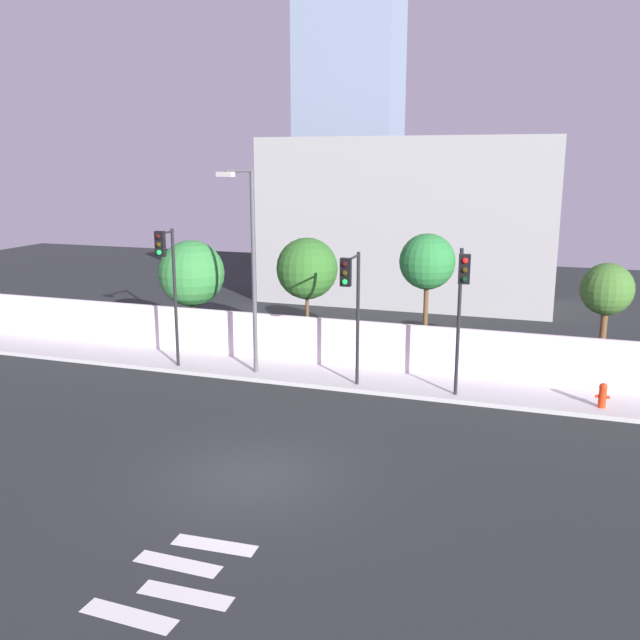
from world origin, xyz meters
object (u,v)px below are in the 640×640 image
Objects in this scene: fire_hydrant at (603,394)px; roadside_tree_midright at (427,262)px; roadside_tree_rightmost at (607,291)px; traffic_light_center at (351,293)px; roadside_tree_midleft at (307,269)px; traffic_light_left at (167,270)px; street_lamp_curbside at (250,257)px; roadside_tree_leftmost at (191,273)px; traffic_light_right at (462,293)px.

fire_hydrant is 7.65m from roadside_tree_midright.
roadside_tree_rightmost is (6.22, -0.00, -0.69)m from roadside_tree_midright.
traffic_light_center is 4.87m from roadside_tree_midleft.
fire_hydrant is at bearing 2.70° from traffic_light_left.
roadside_tree_midleft is (4.11, 3.52, -0.27)m from traffic_light_left.
roadside_tree_rightmost is at bearing 25.88° from traffic_light_center.
traffic_light_center is 0.63× the size of street_lamp_curbside.
fire_hydrant is 3.99m from roadside_tree_rightmost.
roadside_tree_leftmost is (-16.01, 2.81, 2.60)m from fire_hydrant.
traffic_light_left is at bearing -74.06° from roadside_tree_leftmost.
traffic_light_left is 1.14× the size of roadside_tree_leftmost.
street_lamp_curbside is 12.39m from roadside_tree_rightmost.
roadside_tree_leftmost is (-11.60, 3.79, -0.54)m from traffic_light_right.
roadside_tree_midright is at bearing 21.74° from traffic_light_left.
roadside_tree_rightmost is at bearing -0.00° from roadside_tree_midright.
roadside_tree_midright is at bearing 0.00° from roadside_tree_midleft.
roadside_tree_leftmost is 0.88× the size of roadside_tree_midright.
street_lamp_curbside is at bearing -165.79° from roadside_tree_rightmost.
traffic_light_left reaches higher than roadside_tree_rightmost.
roadside_tree_midleft is at bearing 149.69° from traffic_light_right.
fire_hydrant is 16.47m from roadside_tree_leftmost.
street_lamp_curbside is 1.51× the size of roadside_tree_midleft.
roadside_tree_leftmost is 1.05× the size of roadside_tree_rightmost.
street_lamp_curbside is at bearing -152.22° from roadside_tree_midright.
traffic_light_left is 9.50m from roadside_tree_midright.
roadside_tree_midright reaches higher than fire_hydrant.
traffic_light_left is 6.47× the size of fire_hydrant.
roadside_tree_rightmost is at bearing 89.28° from fire_hydrant.
traffic_light_right is 1.01× the size of roadside_tree_midleft.
traffic_light_right is at bearing 1.43° from traffic_light_center.
traffic_light_center is 8.95m from roadside_tree_leftmost.
traffic_light_right is at bearing -64.98° from roadside_tree_midright.
street_lamp_curbside is (-3.98, 0.85, 0.87)m from traffic_light_center.
roadside_tree_midleft reaches higher than traffic_light_center.
traffic_light_left is 3.15m from street_lamp_curbside.
roadside_tree_midright is at bearing 180.00° from roadside_tree_rightmost.
traffic_light_left reaches higher than roadside_tree_leftmost.
traffic_light_center is at bearing -114.62° from roadside_tree_midright.
street_lamp_curbside is 6.52m from roadside_tree_midright.
roadside_tree_leftmost is 16.05m from roadside_tree_rightmost.
roadside_tree_midleft is at bearing 180.00° from roadside_tree_rightmost.
traffic_light_right is (3.55, 0.09, 0.17)m from traffic_light_center.
roadside_tree_midleft is (1.04, 3.03, -0.79)m from street_lamp_curbside.
traffic_light_right is at bearing -5.75° from street_lamp_curbside.
traffic_light_left is at bearing 177.07° from traffic_light_center.
roadside_tree_rightmost reaches higher than fire_hydrant.
roadside_tree_rightmost is at bearing -0.00° from roadside_tree_midleft.
street_lamp_curbside reaches higher than roadside_tree_midright.
street_lamp_curbside is (-7.53, 0.76, 0.70)m from traffic_light_right.
roadside_tree_midright is at bearing 115.02° from traffic_light_right.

